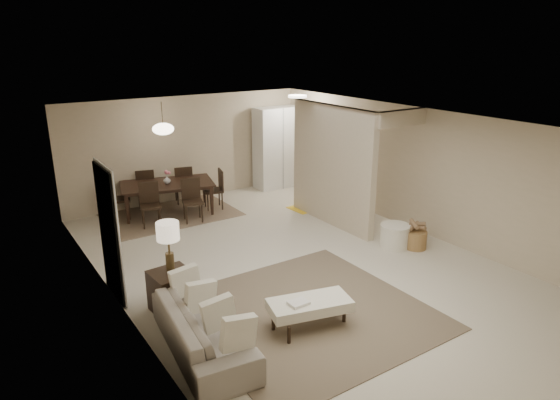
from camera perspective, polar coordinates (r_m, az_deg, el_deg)
floor at (r=8.86m, az=1.75°, el=-7.21°), size 9.00×9.00×0.00m
ceiling at (r=8.11m, az=1.92°, el=8.96°), size 9.00×9.00×0.00m
back_wall at (r=12.23m, az=-10.53°, el=5.83°), size 6.00×0.00×6.00m
left_wall at (r=7.19m, az=-18.10°, el=-3.52°), size 0.00×9.00×9.00m
right_wall at (r=10.37m, az=15.50°, el=3.28°), size 0.00×9.00×9.00m
partition at (r=10.42m, az=5.94°, el=3.91°), size 0.15×2.50×2.50m
doorway at (r=7.82m, az=-18.96°, el=-3.66°), size 0.04×0.90×2.04m
pantry_cabinet at (r=13.05m, az=-0.32°, el=6.01°), size 1.20×0.55×2.10m
flush_light at (r=12.02m, az=2.01°, el=11.77°), size 0.44×0.44×0.05m
living_rug at (r=7.40m, az=3.19°, el=-12.66°), size 3.20×3.20×0.01m
sofa at (r=6.54m, az=-8.79°, el=-14.43°), size 2.12×1.03×0.60m
ottoman_bench at (r=6.93m, az=3.40°, el=-11.95°), size 1.21×0.77×0.40m
side_table at (r=7.46m, az=-12.21°, el=-10.18°), size 0.60×0.60×0.61m
table_lamp at (r=7.10m, az=-12.68°, el=-4.01°), size 0.32×0.32×0.76m
round_pouf at (r=9.68m, az=12.99°, el=-4.03°), size 0.56×0.56×0.44m
wicker_basket at (r=9.73m, az=15.25°, el=-4.40°), size 0.41×0.41×0.34m
dining_rug at (r=11.54m, az=-12.54°, el=-1.47°), size 2.80×2.10×0.01m
dining_table at (r=11.43m, az=-12.65°, el=0.16°), size 2.22×1.59×0.70m
dining_chairs at (r=11.40m, az=-12.69°, el=0.67°), size 2.48×2.05×0.92m
vase at (r=11.30m, az=-12.81°, el=2.26°), size 0.21×0.21×0.17m
yellow_mat at (r=11.72m, az=3.52°, el=-0.74°), size 1.05×0.69×0.01m
pendant_light at (r=11.06m, az=-13.21°, el=7.92°), size 0.46×0.46×0.71m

